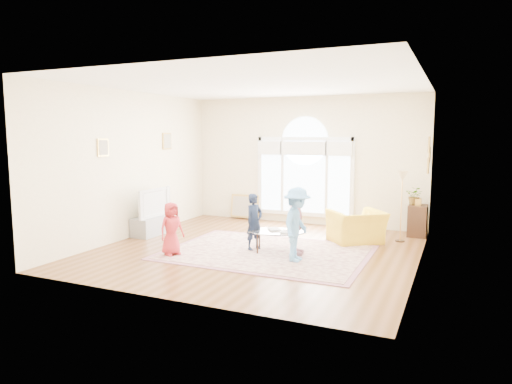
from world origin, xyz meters
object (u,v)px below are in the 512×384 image
at_px(television, 151,202).
at_px(armchair, 356,227).
at_px(area_rug, 267,252).
at_px(coffee_table, 276,232).
at_px(tv_console, 152,225).

xyz_separation_m(television, armchair, (4.41, 1.10, -0.40)).
bearing_deg(area_rug, coffee_table, 34.76).
bearing_deg(armchair, area_rug, 8.68).
height_order(area_rug, coffee_table, coffee_table).
height_order(tv_console, television, television).
bearing_deg(tv_console, television, -0.00).
distance_m(tv_console, coffee_table, 3.19).
bearing_deg(area_rug, armchair, 47.56).
xyz_separation_m(area_rug, coffee_table, (0.16, 0.11, 0.39)).
relative_size(area_rug, armchair, 3.45).
distance_m(television, coffee_table, 3.20).
xyz_separation_m(tv_console, television, (0.01, -0.00, 0.53)).
height_order(coffee_table, armchair, armchair).
distance_m(area_rug, tv_console, 3.05).
distance_m(area_rug, armchair, 2.10).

